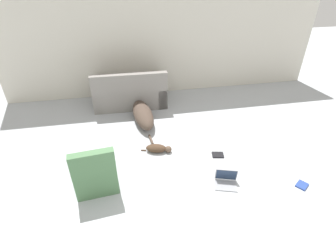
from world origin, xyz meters
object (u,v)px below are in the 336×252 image
at_px(couch, 130,93).
at_px(book_black, 218,155).
at_px(dog, 142,113).
at_px(book_blue, 302,185).
at_px(laptop_open, 226,179).
at_px(cat, 158,148).
at_px(side_chair, 95,172).

bearing_deg(couch, book_black, 123.11).
height_order(dog, book_blue, dog).
xyz_separation_m(laptop_open, book_black, (0.11, 0.65, -0.06)).
bearing_deg(book_blue, cat, 148.78).
height_order(laptop_open, book_black, laptop_open).
distance_m(couch, dog, 0.78).
bearing_deg(laptop_open, couch, 131.18).
height_order(book_black, side_chair, side_chair).
distance_m(couch, cat, 1.93).
bearing_deg(side_chair, book_black, -176.28).
relative_size(laptop_open, side_chair, 0.50).
bearing_deg(laptop_open, cat, 150.76).
distance_m(book_blue, side_chair, 3.10).
bearing_deg(book_black, dog, 129.04).
xyz_separation_m(dog, laptop_open, (1.06, -2.09, -0.09)).
relative_size(book_black, side_chair, 0.28).
relative_size(cat, laptop_open, 1.40).
xyz_separation_m(book_black, book_blue, (1.00, -0.92, 0.00)).
bearing_deg(dog, book_black, -146.51).
relative_size(book_black, book_blue, 0.97).
xyz_separation_m(book_black, side_chair, (-2.03, -0.35, 0.25)).
relative_size(dog, book_blue, 7.19).
bearing_deg(cat, couch, 115.37).
bearing_deg(couch, side_chair, 76.38).
bearing_deg(book_black, laptop_open, -99.54).
xyz_separation_m(couch, book_black, (1.36, -2.18, -0.28)).
distance_m(dog, book_black, 1.86).
relative_size(couch, cat, 3.00).
bearing_deg(dog, side_chair, 148.77).
bearing_deg(book_blue, laptop_open, 166.38).
distance_m(couch, side_chair, 2.62).
relative_size(couch, book_blue, 7.13).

